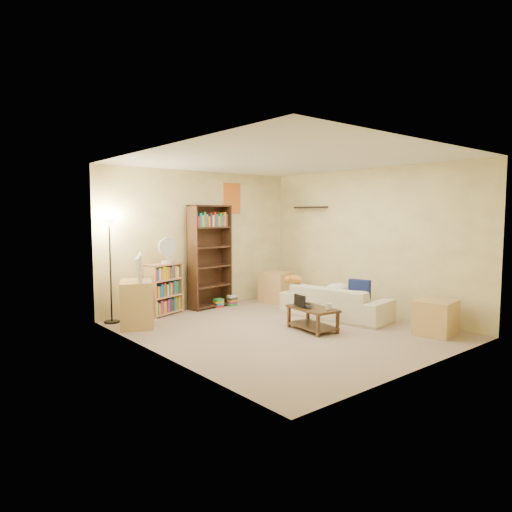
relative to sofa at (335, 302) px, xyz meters
name	(u,v)px	position (x,y,z in m)	size (l,w,h in m)	color
room	(284,221)	(-1.22, -0.03, 1.36)	(4.50, 4.54, 2.52)	tan
sofa	(335,302)	(0.00, 0.00, 0.00)	(0.99, 1.90, 0.53)	beige
navy_pillow	(359,289)	(0.15, -0.37, 0.24)	(0.35, 0.10, 0.31)	navy
cream_blanket	(337,289)	(0.12, 0.06, 0.19)	(0.49, 0.35, 0.21)	white
tabby_cat	(293,279)	(-0.34, 0.65, 0.34)	(0.42, 0.20, 0.14)	orange
coffee_table	(313,316)	(-0.92, -0.35, -0.06)	(0.53, 0.82, 0.34)	#4A311C
laptop	(306,306)	(-0.95, -0.24, 0.09)	(0.22, 0.35, 0.03)	black
laptop_screen	(300,301)	(-1.06, -0.23, 0.18)	(0.01, 0.26, 0.17)	white
mug	(328,307)	(-0.87, -0.61, 0.13)	(0.14, 0.14, 0.10)	white
tv_remote	(306,303)	(-0.80, -0.11, 0.09)	(0.04, 0.14, 0.02)	black
tv_stand	(136,304)	(-2.82, 1.53, 0.09)	(0.47, 0.66, 0.70)	tan
television	(135,267)	(-2.82, 1.53, 0.65)	(0.39, 0.69, 0.42)	black
tall_bookshelf	(210,254)	(-1.15, 2.01, 0.73)	(0.88, 0.39, 1.88)	#3C2517
short_bookshelf	(164,289)	(-2.10, 2.01, 0.18)	(0.74, 0.48, 0.88)	tan
desk_fan	(167,250)	(-2.05, 1.97, 0.85)	(0.31, 0.18, 0.44)	silver
floor_lamp	(110,240)	(-3.02, 2.01, 1.05)	(0.28, 0.28, 1.65)	black
side_table	(276,287)	(0.13, 1.63, 0.03)	(0.52, 0.52, 0.59)	tan
end_cabinet	(436,317)	(0.29, -1.62, -0.02)	(0.59, 0.49, 0.49)	tan
book_stacks	(226,302)	(-0.86, 1.91, -0.18)	(0.47, 0.17, 0.19)	red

